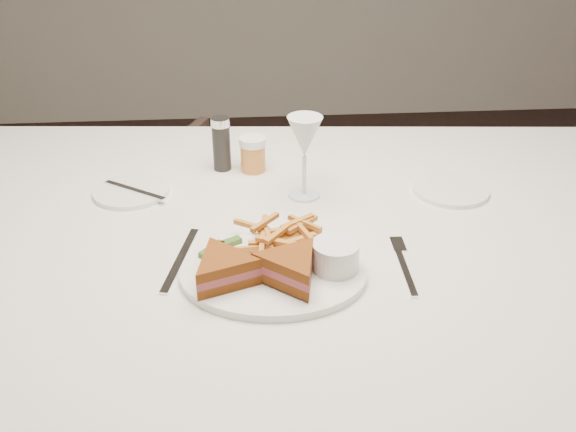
% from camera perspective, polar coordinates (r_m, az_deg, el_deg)
% --- Properties ---
extents(table, '(1.60, 1.13, 0.75)m').
position_cam_1_polar(table, '(1.47, -0.15, -13.49)').
color(table, silver).
rests_on(table, ground).
extents(chair_far, '(0.74, 0.72, 0.59)m').
position_cam_1_polar(chair_far, '(2.21, -3.87, 0.15)').
color(chair_far, '#46332B').
rests_on(chair_far, ground).
extents(table_setting, '(0.84, 0.63, 0.18)m').
position_cam_1_polar(table_setting, '(1.17, -0.86, -0.96)').
color(table_setting, white).
rests_on(table_setting, table).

